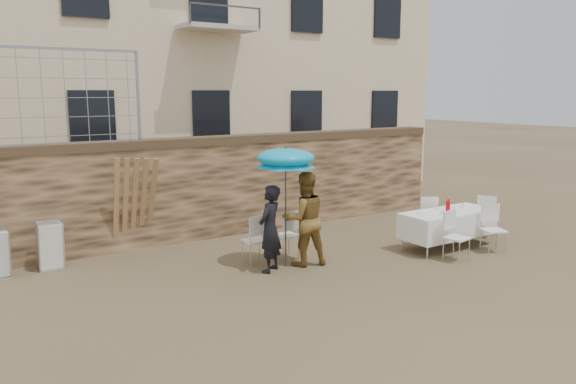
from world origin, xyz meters
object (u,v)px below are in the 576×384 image
couple_chair_right (286,234)px  soda_bottle (448,207)px  table_chair_front_right (494,229)px  couple_chair_left (255,239)px  chair_stack_right (48,243)px  woman_dress (304,219)px  umbrella (286,161)px  banquet_table (448,213)px  table_chair_front_left (457,237)px  man_suit (270,229)px  table_chair_side (487,216)px  table_chair_back (426,217)px

couple_chair_right → soda_bottle: size_ratio=3.69×
soda_bottle → table_chair_front_right: (0.70, -0.60, -0.43)m
couple_chair_left → chair_stack_right: couple_chair_left is taller
woman_dress → umbrella: size_ratio=0.85×
banquet_table → table_chair_front_left: bearing=-128.7°
couple_chair_right → man_suit: bearing=35.9°
man_suit → banquet_table: (3.94, -0.64, -0.06)m
couple_chair_right → table_chair_side: bearing=164.6°
couple_chair_left → table_chair_front_left: size_ratio=1.00×
table_chair_front_right → table_chair_front_left: bearing=-156.9°
soda_bottle → table_chair_side: size_ratio=0.27×
umbrella → couple_chair_left: 1.61m
table_chair_back → chair_stack_right: size_ratio=1.04×
table_chair_front_left → table_chair_back: bearing=52.9°
umbrella → table_chair_back: size_ratio=2.17×
man_suit → table_chair_front_left: size_ratio=1.65×
umbrella → couple_chair_right: 1.59m
soda_bottle → chair_stack_right: size_ratio=0.28×
couple_chair_right → banquet_table: couple_chair_right is taller
umbrella → table_chair_front_left: umbrella is taller
banquet_table → chair_stack_right: 7.88m
table_chair_back → soda_bottle: bearing=94.7°
table_chair_side → chair_stack_right: size_ratio=1.04×
banquet_table → table_chair_back: bearing=76.0°
woman_dress → table_chair_back: 3.42m
table_chair_front_right → couple_chair_left: bearing=179.5°
table_chair_front_right → table_chair_back: size_ratio=1.00×
umbrella → couple_chair_left: size_ratio=2.17×
chair_stack_right → table_chair_front_right: bearing=-26.3°
couple_chair_right → soda_bottle: 3.35m
couple_chair_right → chair_stack_right: 4.43m
man_suit → table_chair_front_right: size_ratio=1.65×
woman_dress → banquet_table: 3.26m
man_suit → couple_chair_right: bearing=-176.4°
umbrella → table_chair_side: 5.20m
soda_bottle → table_chair_side: bearing=8.9°
woman_dress → couple_chair_left: bearing=-22.0°
couple_chair_right → umbrella: bearing=54.1°
umbrella → couple_chair_left: bearing=131.6°
table_chair_side → man_suit: bearing=58.1°
soda_bottle → table_chair_back: (0.40, 0.95, -0.43)m
couple_chair_left → couple_chair_right: bearing=-177.4°
umbrella → couple_chair_right: (0.30, 0.45, -1.49)m
couple_chair_left → couple_chair_right: same height
couple_chair_right → table_chair_side: same height
table_chair_front_left → table_chair_back: (0.80, 1.55, 0.00)m
couple_chair_left → couple_chair_right: size_ratio=1.00×
man_suit → couple_chair_left: size_ratio=1.65×
table_chair_front_right → table_chair_back: (-0.30, 1.55, 0.00)m
man_suit → couple_chair_left: man_suit is taller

